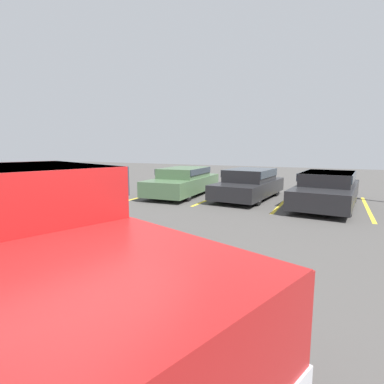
{
  "coord_description": "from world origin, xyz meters",
  "views": [
    {
      "loc": [
        2.84,
        -2.49,
        2.08
      ],
      "look_at": [
        -0.28,
        3.96,
        1.0
      ],
      "focal_mm": 28.0,
      "sensor_mm": 36.0,
      "label": 1
    }
  ],
  "objects_px": {
    "parked_sedan_a": "(184,181)",
    "parked_sedan_c": "(327,188)",
    "pickup_truck": "(24,250)",
    "parked_sedan_b": "(249,183)"
  },
  "relations": [
    {
      "from": "pickup_truck",
      "to": "parked_sedan_c",
      "type": "relative_size",
      "value": 1.23
    },
    {
      "from": "parked_sedan_a",
      "to": "parked_sedan_c",
      "type": "xyz_separation_m",
      "value": [
        5.74,
        -0.03,
        0.01
      ]
    },
    {
      "from": "parked_sedan_a",
      "to": "parked_sedan_c",
      "type": "bearing_deg",
      "value": 86.52
    },
    {
      "from": "pickup_truck",
      "to": "parked_sedan_c",
      "type": "bearing_deg",
      "value": 92.41
    },
    {
      "from": "pickup_truck",
      "to": "parked_sedan_a",
      "type": "bearing_deg",
      "value": 126.16
    },
    {
      "from": "parked_sedan_b",
      "to": "parked_sedan_c",
      "type": "bearing_deg",
      "value": 87.73
    },
    {
      "from": "pickup_truck",
      "to": "parked_sedan_a",
      "type": "height_order",
      "value": "pickup_truck"
    },
    {
      "from": "parked_sedan_a",
      "to": "parked_sedan_b",
      "type": "bearing_deg",
      "value": 93.22
    },
    {
      "from": "pickup_truck",
      "to": "parked_sedan_b",
      "type": "height_order",
      "value": "pickup_truck"
    },
    {
      "from": "parked_sedan_b",
      "to": "parked_sedan_c",
      "type": "distance_m",
      "value": 2.92
    }
  ]
}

